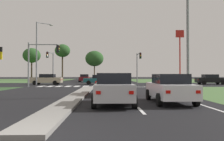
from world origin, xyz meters
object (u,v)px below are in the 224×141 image
at_px(car_black_sixth, 211,79).
at_px(street_lamp_near, 186,17).
at_px(street_lamp_second, 38,50).
at_px(treeline_third, 62,51).
at_px(treeline_second, 32,56).
at_px(traffic_signal_far_right, 138,62).
at_px(car_silver_fifth, 113,89).
at_px(car_teal_fourth, 99,79).
at_px(car_maroon_seventh, 85,78).
at_px(car_grey_eighth, 176,79).
at_px(traffic_signal_near_left, 40,57).
at_px(pedestrian_at_median, 98,76).
at_px(car_white_second, 170,88).
at_px(treeline_fourth, 94,59).
at_px(traffic_signal_far_left, 51,61).
at_px(car_red_near, 108,84).
at_px(fastfood_pole_sign, 180,44).
at_px(car_beige_third, 47,79).

xyz_separation_m(car_black_sixth, street_lamp_near, (-9.92, -17.75, 5.13)).
xyz_separation_m(street_lamp_second, treeline_third, (-1.76, 28.15, 2.65)).
bearing_deg(treeline_second, traffic_signal_far_right, -40.56).
bearing_deg(car_silver_fifth, street_lamp_second, 114.89).
distance_m(car_teal_fourth, car_silver_fifth, 24.07).
relative_size(car_silver_fifth, street_lamp_near, 0.39).
xyz_separation_m(car_teal_fourth, car_maroon_seventh, (-3.25, 11.74, 0.04)).
relative_size(car_teal_fourth, street_lamp_second, 0.49).
xyz_separation_m(car_grey_eighth, traffic_signal_near_left, (-19.03, -7.05, 2.92)).
relative_size(pedestrian_at_median, treeline_third, 0.19).
bearing_deg(car_white_second, treeline_fourth, 97.71).
height_order(car_black_sixth, pedestrian_at_median, pedestrian_at_median).
height_order(traffic_signal_far_left, traffic_signal_near_left, traffic_signal_far_left).
bearing_deg(treeline_fourth, treeline_third, 175.29).
xyz_separation_m(traffic_signal_far_right, traffic_signal_near_left, (-13.81, -11.54, 0.03)).
distance_m(car_red_near, pedestrian_at_median, 29.90).
height_order(traffic_signal_far_left, pedestrian_at_median, traffic_signal_far_left).
distance_m(car_maroon_seventh, car_grey_eighth, 19.20).
bearing_deg(pedestrian_at_median, street_lamp_second, -39.53).
relative_size(car_white_second, traffic_signal_far_right, 0.85).
bearing_deg(car_grey_eighth, treeline_third, -139.42).
distance_m(fastfood_pole_sign, treeline_second, 37.95).
height_order(car_maroon_seventh, traffic_signal_far_left, traffic_signal_far_left).
relative_size(car_maroon_seventh, fastfood_pole_sign, 0.40).
distance_m(car_beige_third, traffic_signal_far_right, 15.74).
distance_m(treeline_second, treeline_fourth, 16.76).
bearing_deg(car_black_sixth, treeline_fourth, -143.92).
height_order(car_white_second, car_maroon_seventh, car_maroon_seventh).
relative_size(car_red_near, car_maroon_seventh, 0.97).
relative_size(street_lamp_near, fastfood_pole_sign, 0.94).
xyz_separation_m(car_beige_third, fastfood_pole_sign, (25.26, 15.81, 7.49)).
distance_m(street_lamp_near, pedestrian_at_median, 31.10).
distance_m(car_red_near, car_white_second, 5.78).
height_order(car_white_second, traffic_signal_far_left, traffic_signal_far_left).
relative_size(car_black_sixth, street_lamp_second, 0.49).
bearing_deg(car_grey_eighth, car_beige_third, -87.72).
bearing_deg(car_red_near, traffic_signal_far_left, 112.90).
xyz_separation_m(car_maroon_seventh, street_lamp_second, (-5.53, -13.46, 4.37)).
relative_size(car_maroon_seventh, street_lamp_second, 0.49).
distance_m(car_silver_fifth, car_maroon_seventh, 36.08).
bearing_deg(street_lamp_second, car_teal_fourth, 11.04).
bearing_deg(car_beige_third, car_black_sixth, -89.83).
bearing_deg(car_black_sixth, treeline_third, -134.25).
distance_m(car_beige_third, pedestrian_at_median, 14.07).
relative_size(traffic_signal_near_left, treeline_third, 0.57).
relative_size(car_red_near, treeline_third, 0.46).
bearing_deg(car_beige_third, car_teal_fourth, -84.91).
distance_m(car_black_sixth, treeline_fourth, 32.97).
bearing_deg(car_maroon_seventh, car_silver_fifth, 97.67).
bearing_deg(car_grey_eighth, street_lamp_second, -85.02).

